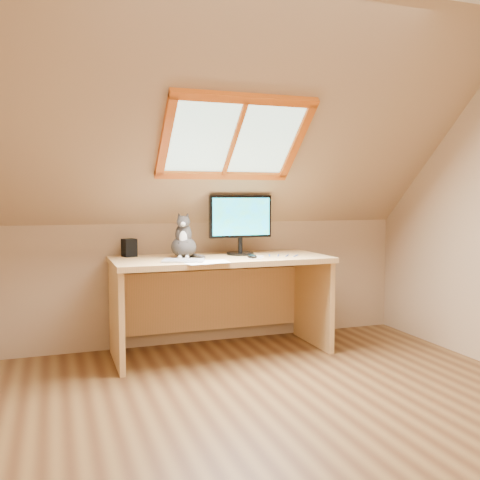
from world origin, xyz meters
name	(u,v)px	position (x,y,z in m)	size (l,w,h in m)	color
ground	(296,424)	(0.00, 0.00, 0.00)	(3.50, 3.50, 0.00)	brown
room_shell	(307,154)	(0.00, -0.09, 1.43)	(3.52, 3.52, 2.41)	tan
desk	(218,285)	(0.01, 1.45, 0.53)	(1.65, 0.72, 0.75)	tan
monitor	(241,221)	(0.20, 1.47, 1.02)	(0.51, 0.22, 0.47)	black
cat	(184,241)	(-0.27, 1.42, 0.88)	(0.24, 0.27, 0.35)	#393532
desk_speaker	(129,248)	(-0.65, 1.63, 0.82)	(0.10, 0.10, 0.14)	black
graphics_tablet	(183,261)	(-0.33, 1.19, 0.76)	(0.29, 0.21, 0.01)	#B2B2B7
mouse	(252,257)	(0.19, 1.19, 0.77)	(0.06, 0.10, 0.03)	black
papers	(214,261)	(-0.13, 1.12, 0.76)	(0.33, 0.27, 0.00)	white
cables	(272,256)	(0.39, 1.26, 0.76)	(0.51, 0.26, 0.01)	silver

